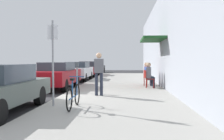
% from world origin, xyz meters
% --- Properties ---
extents(ground_plane, '(60.00, 60.00, 0.00)m').
position_xyz_m(ground_plane, '(0.00, 0.00, 0.00)').
color(ground_plane, '#2D2D30').
extents(sidewalk_slab, '(4.50, 32.00, 0.12)m').
position_xyz_m(sidewalk_slab, '(2.25, 2.00, 0.06)').
color(sidewalk_slab, '#9E9B93').
rests_on(sidewalk_slab, ground_plane).
extents(building_facade, '(1.40, 32.00, 5.24)m').
position_xyz_m(building_facade, '(4.64, 2.01, 2.62)').
color(building_facade, '#999EA8').
rests_on(building_facade, ground_plane).
extents(parked_car_1, '(1.80, 4.40, 1.42)m').
position_xyz_m(parked_car_1, '(-1.10, 3.31, 0.74)').
color(parked_car_1, maroon).
rests_on(parked_car_1, ground_plane).
extents(parked_car_2, '(1.80, 4.40, 1.42)m').
position_xyz_m(parked_car_2, '(-1.10, 8.88, 0.74)').
color(parked_car_2, silver).
rests_on(parked_car_2, ground_plane).
extents(parked_car_3, '(1.80, 4.40, 1.45)m').
position_xyz_m(parked_car_3, '(-1.10, 14.21, 0.74)').
color(parked_car_3, maroon).
rests_on(parked_car_3, ground_plane).
extents(parked_car_4, '(1.80, 4.40, 1.33)m').
position_xyz_m(parked_car_4, '(-1.10, 20.24, 0.70)').
color(parked_car_4, black).
rests_on(parked_car_4, ground_plane).
extents(parking_meter, '(0.12, 0.10, 1.32)m').
position_xyz_m(parking_meter, '(0.45, 1.16, 0.89)').
color(parking_meter, slate).
rests_on(parking_meter, sidewalk_slab).
extents(street_sign, '(0.32, 0.06, 2.60)m').
position_xyz_m(street_sign, '(0.40, -2.19, 1.64)').
color(street_sign, gray).
rests_on(street_sign, sidewalk_slab).
extents(bicycle_0, '(0.46, 1.71, 0.90)m').
position_xyz_m(bicycle_0, '(1.09, -2.48, 0.48)').
color(bicycle_0, black).
rests_on(bicycle_0, sidewalk_slab).
extents(cafe_chair_0, '(0.51, 0.51, 0.87)m').
position_xyz_m(cafe_chair_0, '(3.77, 3.04, 0.62)').
color(cafe_chair_0, maroon).
rests_on(cafe_chair_0, sidewalk_slab).
extents(seated_patron_0, '(0.47, 0.42, 1.29)m').
position_xyz_m(seated_patron_0, '(3.83, 3.03, 0.82)').
color(seated_patron_0, '#232838').
rests_on(seated_patron_0, sidewalk_slab).
extents(cafe_chair_1, '(0.56, 0.56, 0.87)m').
position_xyz_m(cafe_chair_1, '(3.77, 3.80, 0.62)').
color(cafe_chair_1, maroon).
rests_on(cafe_chair_1, sidewalk_slab).
extents(seated_patron_1, '(0.51, 0.47, 1.29)m').
position_xyz_m(seated_patron_1, '(3.83, 3.82, 0.82)').
color(seated_patron_1, '#232838').
rests_on(seated_patron_1, sidewalk_slab).
extents(cafe_chair_2, '(0.48, 0.48, 0.87)m').
position_xyz_m(cafe_chair_2, '(3.77, 4.70, 0.62)').
color(cafe_chair_2, maroon).
rests_on(cafe_chair_2, sidewalk_slab).
extents(seated_patron_2, '(0.45, 0.39, 1.29)m').
position_xyz_m(seated_patron_2, '(3.83, 4.70, 0.82)').
color(seated_patron_2, '#232838').
rests_on(seated_patron_2, sidewalk_slab).
extents(pedestrian_standing, '(0.36, 0.22, 1.70)m').
position_xyz_m(pedestrian_standing, '(1.54, 0.14, 1.12)').
color(pedestrian_standing, '#232838').
rests_on(pedestrian_standing, sidewalk_slab).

